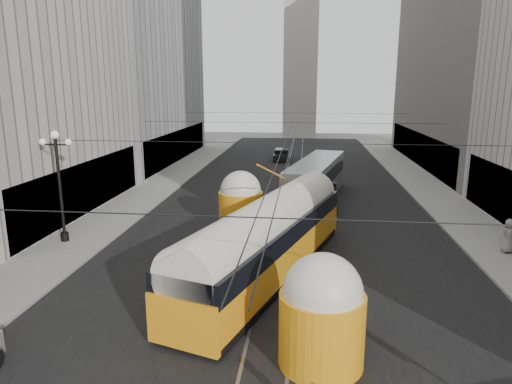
# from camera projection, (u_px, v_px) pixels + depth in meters

# --- Properties ---
(road) EXTENTS (20.00, 85.00, 0.02)m
(road) POSITION_uv_depth(u_px,v_px,m) (291.00, 192.00, 39.24)
(road) COLOR black
(road) RESTS_ON ground
(sidewalk_left) EXTENTS (4.00, 72.00, 0.15)m
(sidewalk_left) POSITION_uv_depth(u_px,v_px,m) (167.00, 180.00, 43.87)
(sidewalk_left) COLOR gray
(sidewalk_left) RESTS_ON ground
(sidewalk_right) EXTENTS (4.00, 72.00, 0.15)m
(sidewalk_right) POSITION_uv_depth(u_px,v_px,m) (424.00, 186.00, 41.36)
(sidewalk_right) COLOR gray
(sidewalk_right) RESTS_ON ground
(rail_left) EXTENTS (0.12, 85.00, 0.04)m
(rail_left) POSITION_uv_depth(u_px,v_px,m) (282.00, 192.00, 39.32)
(rail_left) COLOR gray
(rail_left) RESTS_ON ground
(rail_right) EXTENTS (0.12, 85.00, 0.04)m
(rail_right) POSITION_uv_depth(u_px,v_px,m) (299.00, 193.00, 39.17)
(rail_right) COLOR gray
(rail_right) RESTS_ON ground
(building_left_far) EXTENTS (12.60, 28.60, 28.60)m
(building_left_far) POSITION_uv_depth(u_px,v_px,m) (126.00, 39.00, 53.12)
(building_left_far) COLOR #999999
(building_left_far) RESTS_ON ground
(building_right_far) EXTENTS (12.60, 32.60, 32.60)m
(building_right_far) POSITION_uv_depth(u_px,v_px,m) (486.00, 15.00, 48.49)
(building_right_far) COLOR #514C47
(building_right_far) RESTS_ON ground
(distant_tower) EXTENTS (6.00, 6.00, 31.36)m
(distant_tower) POSITION_uv_depth(u_px,v_px,m) (301.00, 52.00, 81.88)
(distant_tower) COLOR #B2AFA8
(distant_tower) RESTS_ON ground
(lamppost_left_mid) EXTENTS (1.86, 0.44, 6.37)m
(lamppost_left_mid) POSITION_uv_depth(u_px,v_px,m) (59.00, 180.00, 25.67)
(lamppost_left_mid) COLOR black
(lamppost_left_mid) RESTS_ON sidewalk_left
(catenary) EXTENTS (25.00, 72.00, 0.23)m
(catenary) POSITION_uv_depth(u_px,v_px,m) (293.00, 125.00, 36.93)
(catenary) COLOR black
(catenary) RESTS_ON ground
(streetcar) EXTENTS (7.39, 16.79, 3.85)m
(streetcar) POSITION_uv_depth(u_px,v_px,m) (268.00, 238.00, 21.61)
(streetcar) COLOR orange
(streetcar) RESTS_ON ground
(city_bus) EXTENTS (5.23, 12.87, 3.17)m
(city_bus) POSITION_uv_depth(u_px,v_px,m) (316.00, 178.00, 36.43)
(city_bus) COLOR #AAAEB0
(city_bus) RESTS_ON ground
(sedan_white_far) EXTENTS (1.86, 4.12, 1.28)m
(sedan_white_far) POSITION_uv_depth(u_px,v_px,m) (321.00, 167.00, 48.56)
(sedan_white_far) COLOR #B9B9B9
(sedan_white_far) RESTS_ON ground
(sedan_dark_far) EXTENTS (1.86, 4.44, 1.40)m
(sedan_dark_far) POSITION_uv_depth(u_px,v_px,m) (282.00, 155.00, 56.33)
(sedan_dark_far) COLOR black
(sedan_dark_far) RESTS_ON ground
(pedestrian_sidewalk_right) EXTENTS (1.02, 0.77, 1.87)m
(pedestrian_sidewalk_right) POSITION_uv_depth(u_px,v_px,m) (509.00, 236.00, 24.40)
(pedestrian_sidewalk_right) COLOR gray
(pedestrian_sidewalk_right) RESTS_ON sidewalk_right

